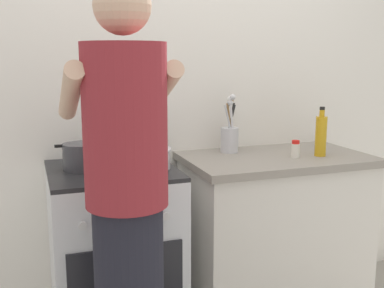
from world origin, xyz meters
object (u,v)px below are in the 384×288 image
object	(u,v)px
mixing_bowl	(142,157)
spice_bottle	(295,149)
oil_bottle	(321,135)
pot	(81,157)
utensil_crock	(230,134)
person	(127,215)
stove_range	(115,256)

from	to	relation	value
mixing_bowl	spice_bottle	xyz separation A→B (m)	(0.83, -0.03, -0.01)
oil_bottle	pot	bearing A→B (deg)	175.26
oil_bottle	spice_bottle	bearing A→B (deg)	176.73
pot	mixing_bowl	world-z (taller)	pot
utensil_crock	person	bearing A→B (deg)	-134.72
stove_range	spice_bottle	xyz separation A→B (m)	(0.97, -0.08, 0.50)
stove_range	spice_bottle	world-z (taller)	spice_bottle
stove_range	mixing_bowl	xyz separation A→B (m)	(0.14, -0.04, 0.50)
mixing_bowl	stove_range	bearing A→B (deg)	163.83
stove_range	mixing_bowl	world-z (taller)	mixing_bowl
pot	spice_bottle	world-z (taller)	pot
pot	utensil_crock	xyz separation A→B (m)	(0.83, 0.15, 0.04)
mixing_bowl	oil_bottle	world-z (taller)	oil_bottle
stove_range	spice_bottle	bearing A→B (deg)	-4.44
pot	oil_bottle	bearing A→B (deg)	-4.74
stove_range	utensil_crock	size ratio (longest dim) A/B	2.74
stove_range	spice_bottle	distance (m)	1.09
oil_bottle	utensil_crock	bearing A→B (deg)	148.80
utensil_crock	oil_bottle	size ratio (longest dim) A/B	1.23
stove_range	person	world-z (taller)	person
oil_bottle	person	world-z (taller)	person
spice_bottle	oil_bottle	distance (m)	0.16
mixing_bowl	utensil_crock	size ratio (longest dim) A/B	0.88
mixing_bowl	utensil_crock	distance (m)	0.60
mixing_bowl	pot	bearing A→B (deg)	167.66
person	spice_bottle	bearing A→B (deg)	26.25
pot	mixing_bowl	size ratio (longest dim) A/B	0.83
utensil_crock	pot	bearing A→B (deg)	-169.72
mixing_bowl	oil_bottle	size ratio (longest dim) A/B	1.08
pot	utensil_crock	size ratio (longest dim) A/B	0.72
stove_range	oil_bottle	bearing A→B (deg)	-4.28
pot	mixing_bowl	distance (m)	0.29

